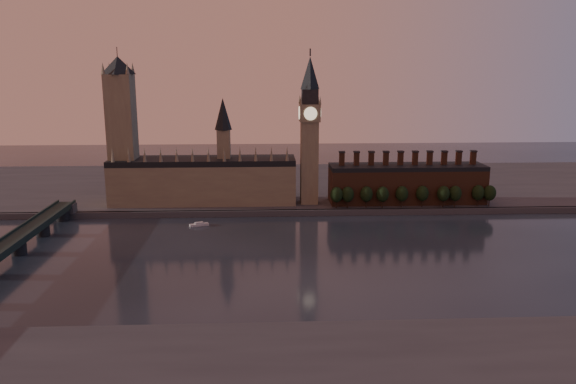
# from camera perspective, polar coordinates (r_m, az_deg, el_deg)

# --- Properties ---
(ground) EXTENTS (900.00, 900.00, 0.00)m
(ground) POSITION_cam_1_polar(r_m,az_deg,el_deg) (296.45, 1.93, -6.96)
(ground) COLOR black
(ground) RESTS_ON ground
(north_bank) EXTENTS (900.00, 182.00, 4.00)m
(north_bank) POSITION_cam_1_polar(r_m,az_deg,el_deg) (467.19, 0.24, 0.64)
(north_bank) COLOR #45454A
(north_bank) RESTS_ON ground
(palace_of_westminster) EXTENTS (130.00, 30.30, 74.00)m
(palace_of_westminster) POSITION_cam_1_polar(r_m,az_deg,el_deg) (403.04, -8.50, 1.40)
(palace_of_westminster) COLOR gray
(palace_of_westminster) RESTS_ON north_bank
(victoria_tower) EXTENTS (24.00, 24.00, 108.00)m
(victoria_tower) POSITION_cam_1_polar(r_m,az_deg,el_deg) (407.20, -16.53, 6.47)
(victoria_tower) COLOR gray
(victoria_tower) RESTS_ON north_bank
(big_ben) EXTENTS (15.00, 15.00, 107.00)m
(big_ben) POSITION_cam_1_polar(r_m,az_deg,el_deg) (391.95, 2.20, 6.42)
(big_ben) COLOR gray
(big_ben) RESTS_ON north_bank
(chimney_block) EXTENTS (110.00, 25.00, 37.00)m
(chimney_block) POSITION_cam_1_polar(r_m,az_deg,el_deg) (409.81, 11.96, 0.91)
(chimney_block) COLOR brown
(chimney_block) RESTS_ON north_bank
(embankment_tree_0) EXTENTS (8.60, 8.60, 14.88)m
(embankment_tree_0) POSITION_cam_1_polar(r_m,az_deg,el_deg) (385.06, 4.95, -0.28)
(embankment_tree_0) COLOR black
(embankment_tree_0) RESTS_ON north_bank
(embankment_tree_1) EXTENTS (8.60, 8.60, 14.88)m
(embankment_tree_1) POSITION_cam_1_polar(r_m,az_deg,el_deg) (386.84, 6.08, -0.24)
(embankment_tree_1) COLOR black
(embankment_tree_1) RESTS_ON north_bank
(embankment_tree_2) EXTENTS (8.60, 8.60, 14.88)m
(embankment_tree_2) POSITION_cam_1_polar(r_m,az_deg,el_deg) (389.19, 7.97, -0.22)
(embankment_tree_2) COLOR black
(embankment_tree_2) RESTS_ON north_bank
(embankment_tree_3) EXTENTS (8.60, 8.60, 14.88)m
(embankment_tree_3) POSITION_cam_1_polar(r_m,az_deg,el_deg) (390.52, 9.59, -0.23)
(embankment_tree_3) COLOR black
(embankment_tree_3) RESTS_ON north_bank
(embankment_tree_4) EXTENTS (8.60, 8.60, 14.88)m
(embankment_tree_4) POSITION_cam_1_polar(r_m,az_deg,el_deg) (394.43, 11.50, -0.18)
(embankment_tree_4) COLOR black
(embankment_tree_4) RESTS_ON north_bank
(embankment_tree_5) EXTENTS (8.60, 8.60, 14.88)m
(embankment_tree_5) POSITION_cam_1_polar(r_m,az_deg,el_deg) (398.48, 13.49, -0.14)
(embankment_tree_5) COLOR black
(embankment_tree_5) RESTS_ON north_bank
(embankment_tree_6) EXTENTS (8.60, 8.60, 14.88)m
(embankment_tree_6) POSITION_cam_1_polar(r_m,az_deg,el_deg) (401.52, 15.51, -0.16)
(embankment_tree_6) COLOR black
(embankment_tree_6) RESTS_ON north_bank
(embankment_tree_7) EXTENTS (8.60, 8.60, 14.88)m
(embankment_tree_7) POSITION_cam_1_polar(r_m,az_deg,el_deg) (404.36, 16.63, -0.14)
(embankment_tree_7) COLOR black
(embankment_tree_7) RESTS_ON north_bank
(embankment_tree_8) EXTENTS (8.60, 8.60, 14.88)m
(embankment_tree_8) POSITION_cam_1_polar(r_m,az_deg,el_deg) (411.55, 18.75, -0.07)
(embankment_tree_8) COLOR black
(embankment_tree_8) RESTS_ON north_bank
(embankment_tree_9) EXTENTS (8.60, 8.60, 14.88)m
(embankment_tree_9) POSITION_cam_1_polar(r_m,az_deg,el_deg) (413.30, 19.81, -0.10)
(embankment_tree_9) COLOR black
(embankment_tree_9) RESTS_ON north_bank
(westminster_bridge) EXTENTS (14.00, 200.00, 11.55)m
(westminster_bridge) POSITION_cam_1_polar(r_m,az_deg,el_deg) (319.42, -27.09, -5.53)
(westminster_bridge) COLOR black
(westminster_bridge) RESTS_ON ground
(river_boat) EXTENTS (12.51, 7.22, 2.41)m
(river_boat) POSITION_cam_1_polar(r_m,az_deg,el_deg) (362.42, -9.03, -3.27)
(river_boat) COLOR #BDBDBD
(river_boat) RESTS_ON ground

